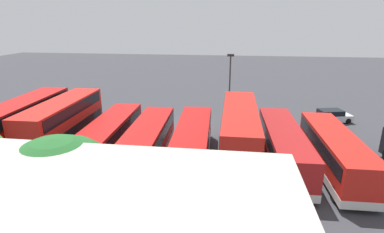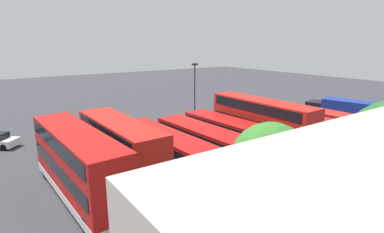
# 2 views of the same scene
# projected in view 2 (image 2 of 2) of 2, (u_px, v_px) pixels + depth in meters

# --- Properties ---
(ground_plane) EXTENTS (140.00, 140.00, 0.00)m
(ground_plane) POSITION_uv_depth(u_px,v_px,m) (167.00, 132.00, 34.88)
(ground_plane) COLOR #38383D
(bus_single_deck_near_end) EXTENTS (2.81, 11.26, 2.95)m
(bus_single_deck_near_end) POSITION_uv_depth(u_px,v_px,m) (305.00, 119.00, 33.94)
(bus_single_deck_near_end) COLOR red
(bus_single_deck_near_end) RESTS_ON ground
(bus_single_deck_second) EXTENTS (2.91, 11.90, 2.95)m
(bus_single_deck_second) POSITION_uv_depth(u_px,v_px,m) (279.00, 123.00, 32.45)
(bus_single_deck_second) COLOR #A51919
(bus_single_deck_second) RESTS_ON ground
(bus_double_decker_third) EXTENTS (2.62, 11.75, 4.55)m
(bus_double_decker_third) POSITION_uv_depth(u_px,v_px,m) (261.00, 121.00, 29.96)
(bus_double_decker_third) COLOR red
(bus_double_decker_third) RESTS_ON ground
(bus_single_deck_fourth) EXTENTS (3.09, 11.03, 2.95)m
(bus_single_deck_fourth) POSITION_uv_depth(u_px,v_px,m) (231.00, 134.00, 28.46)
(bus_single_deck_fourth) COLOR #B71411
(bus_single_deck_fourth) RESTS_ON ground
(bus_single_deck_fifth) EXTENTS (3.05, 11.61, 2.95)m
(bus_single_deck_fifth) POSITION_uv_depth(u_px,v_px,m) (206.00, 144.00, 25.79)
(bus_single_deck_fifth) COLOR #B71411
(bus_single_deck_fifth) RESTS_ON ground
(bus_single_deck_sixth) EXTENTS (3.03, 11.64, 2.95)m
(bus_single_deck_sixth) POSITION_uv_depth(u_px,v_px,m) (166.00, 149.00, 24.49)
(bus_single_deck_sixth) COLOR #B71411
(bus_single_deck_sixth) RESTS_ON ground
(bus_double_decker_seventh) EXTENTS (2.84, 10.35, 4.55)m
(bus_double_decker_seventh) POSITION_uv_depth(u_px,v_px,m) (121.00, 149.00, 22.04)
(bus_double_decker_seventh) COLOR red
(bus_double_decker_seventh) RESTS_ON ground
(bus_double_decker_far_end) EXTENTS (3.16, 12.00, 4.55)m
(bus_double_decker_far_end) POSITION_uv_depth(u_px,v_px,m) (78.00, 162.00, 19.63)
(bus_double_decker_far_end) COLOR #B71411
(bus_double_decker_far_end) RESTS_ON ground
(box_truck_blue) EXTENTS (4.09, 7.87, 3.20)m
(box_truck_blue) POSITION_uv_depth(u_px,v_px,m) (340.00, 111.00, 37.47)
(box_truck_blue) COLOR navy
(box_truck_blue) RESTS_ON ground
(car_hatchback_silver) EXTENTS (4.45, 2.76, 1.43)m
(car_hatchback_silver) POSITION_uv_depth(u_px,v_px,m) (247.00, 106.00, 45.74)
(car_hatchback_silver) COLOR silver
(car_hatchback_silver) RESTS_ON ground
(lamp_post_tall) EXTENTS (0.70, 0.30, 7.56)m
(lamp_post_tall) POSITION_uv_depth(u_px,v_px,m) (195.00, 89.00, 36.81)
(lamp_post_tall) COLOR #38383D
(lamp_post_tall) RESTS_ON ground
(waste_bin_yellow) EXTENTS (0.60, 0.60, 0.95)m
(waste_bin_yellow) POSITION_uv_depth(u_px,v_px,m) (141.00, 137.00, 31.28)
(waste_bin_yellow) COLOR #333338
(waste_bin_yellow) RESTS_ON ground
(tree_midleft) EXTENTS (3.68, 3.68, 6.60)m
(tree_midleft) POSITION_uv_depth(u_px,v_px,m) (270.00, 164.00, 13.52)
(tree_midleft) COLOR #4C3823
(tree_midleft) RESTS_ON ground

